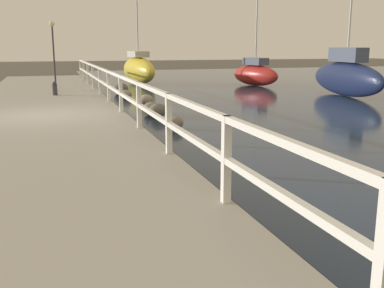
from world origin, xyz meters
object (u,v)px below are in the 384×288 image
at_px(sailboat_red, 255,74).
at_px(sailboat_yellow, 138,69).
at_px(mooring_bollard, 55,88).
at_px(dock_lamp, 53,41).
at_px(sailboat_navy, 346,76).

bearing_deg(sailboat_red, sailboat_yellow, 134.90).
bearing_deg(mooring_bollard, sailboat_yellow, 60.57).
xyz_separation_m(dock_lamp, sailboat_red, (11.10, 3.07, -1.76)).
relative_size(sailboat_navy, sailboat_yellow, 0.95).
bearing_deg(sailboat_yellow, mooring_bollard, -123.95).
distance_m(dock_lamp, sailboat_red, 11.65).
height_order(dock_lamp, sailboat_navy, sailboat_navy).
distance_m(mooring_bollard, sailboat_red, 12.40).
distance_m(mooring_bollard, dock_lamp, 2.93).
bearing_deg(sailboat_yellow, dock_lamp, -131.26).
height_order(mooring_bollard, sailboat_yellow, sailboat_yellow).
relative_size(sailboat_red, sailboat_navy, 0.72).
distance_m(sailboat_red, sailboat_navy, 6.45).
relative_size(sailboat_red, sailboat_yellow, 0.68).
bearing_deg(sailboat_yellow, sailboat_red, -35.09).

